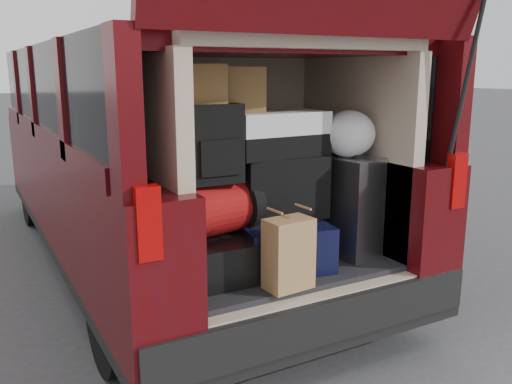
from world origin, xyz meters
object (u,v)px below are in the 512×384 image
(red_duffel, at_px, (213,208))
(backpack, at_px, (213,144))
(navy_hardshell, at_px, (278,241))
(black_hardshell, at_px, (212,255))
(kraft_bag, at_px, (289,254))
(twotone_duffel, at_px, (277,134))
(silver_roller, at_px, (345,206))
(black_soft_case, at_px, (280,187))

(red_duffel, relative_size, backpack, 1.12)
(navy_hardshell, bearing_deg, red_duffel, -173.51)
(black_hardshell, relative_size, kraft_bag, 1.49)
(red_duffel, bearing_deg, twotone_duffel, -6.99)
(navy_hardshell, relative_size, silver_roller, 1.00)
(black_hardshell, xyz_separation_m, red_duffel, (0.01, 0.02, 0.25))
(kraft_bag, bearing_deg, twotone_duffel, 62.38)
(black_soft_case, bearing_deg, navy_hardshell, -126.27)
(kraft_bag, relative_size, red_duffel, 0.80)
(black_hardshell, relative_size, red_duffel, 1.20)
(black_hardshell, height_order, navy_hardshell, navy_hardshell)
(black_hardshell, height_order, black_soft_case, black_soft_case)
(black_hardshell, xyz_separation_m, silver_roller, (0.82, -0.06, 0.18))
(black_hardshell, relative_size, navy_hardshell, 0.93)
(backpack, distance_m, twotone_duffel, 0.42)
(black_soft_case, xyz_separation_m, twotone_duffel, (-0.02, 0.01, 0.29))
(navy_hardshell, relative_size, red_duffel, 1.29)
(black_hardshell, height_order, backpack, backpack)
(silver_roller, bearing_deg, red_duffel, 163.74)
(silver_roller, bearing_deg, twotone_duffel, 155.53)
(black_hardshell, bearing_deg, navy_hardshell, -0.10)
(black_hardshell, relative_size, twotone_duffel, 0.99)
(silver_roller, distance_m, red_duffel, 0.82)
(kraft_bag, height_order, twotone_duffel, twotone_duffel)
(navy_hardshell, relative_size, twotone_duffel, 1.06)
(silver_roller, xyz_separation_m, backpack, (-0.82, 0.03, 0.41))
(kraft_bag, xyz_separation_m, black_soft_case, (0.18, 0.38, 0.25))
(twotone_duffel, bearing_deg, kraft_bag, -114.17)
(navy_hardshell, distance_m, silver_roller, 0.46)
(black_hardshell, distance_m, navy_hardshell, 0.40)
(black_soft_case, xyz_separation_m, backpack, (-0.43, -0.06, 0.27))
(black_soft_case, bearing_deg, red_duffel, -173.90)
(navy_hardshell, height_order, silver_roller, silver_roller)
(silver_roller, xyz_separation_m, kraft_bag, (-0.57, -0.29, -0.11))
(red_duffel, height_order, black_soft_case, black_soft_case)
(kraft_bag, xyz_separation_m, twotone_duffel, (0.16, 0.39, 0.54))
(black_hardshell, height_order, twotone_duffel, twotone_duffel)
(red_duffel, distance_m, backpack, 0.34)
(backpack, bearing_deg, red_duffel, 77.64)
(black_hardshell, xyz_separation_m, navy_hardshell, (0.40, -0.01, 0.02))
(twotone_duffel, bearing_deg, silver_roller, -15.06)
(navy_hardshell, relative_size, backpack, 1.45)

